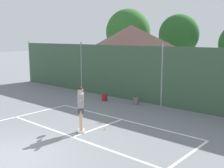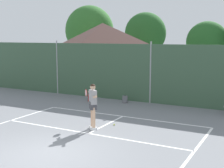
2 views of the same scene
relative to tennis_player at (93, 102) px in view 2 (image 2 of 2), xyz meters
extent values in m
plane|color=slate|center=(0.17, -3.09, -1.11)|extent=(120.00, 120.00, 0.00)
cube|color=white|center=(0.17, 2.41, -1.11)|extent=(8.20, 0.10, 0.01)
cube|color=white|center=(0.17, -0.61, -1.11)|extent=(8.20, 0.10, 0.01)
cube|color=white|center=(0.17, 0.87, -1.11)|extent=(0.10, 2.97, 0.01)
cube|color=#38563D|center=(0.17, 5.91, 0.54)|extent=(26.00, 0.05, 3.31)
cylinder|color=#99999E|center=(-6.33, 5.91, 0.62)|extent=(0.09, 0.09, 3.46)
cylinder|color=#99999E|center=(0.17, 5.91, 0.62)|extent=(0.09, 0.09, 3.46)
cube|color=beige|center=(-5.68, 10.78, 0.40)|extent=(5.59, 4.55, 3.02)
pyramid|color=#513833|center=(-5.68, 10.78, 2.77)|extent=(6.04, 4.91, 1.73)
cylinder|color=brown|center=(-10.62, 16.72, -0.01)|extent=(0.36, 0.36, 2.21)
ellipsoid|color=#2D6628|center=(-10.62, 16.72, 3.20)|extent=(4.95, 4.45, 4.95)
cylinder|color=brown|center=(-4.58, 16.72, 0.08)|extent=(0.36, 0.36, 2.38)
ellipsoid|color=#235623|center=(-4.58, 16.72, 2.89)|extent=(3.81, 3.43, 3.81)
cylinder|color=brown|center=(0.97, 16.72, -0.22)|extent=(0.36, 0.36, 1.79)
ellipsoid|color=#235623|center=(0.97, 16.72, 2.15)|extent=(3.46, 3.11, 3.46)
cube|color=silver|center=(0.10, -0.09, -1.06)|extent=(0.27, 0.27, 0.10)
cube|color=silver|center=(-0.08, 0.08, -1.06)|extent=(0.27, 0.27, 0.10)
cylinder|color=tan|center=(0.10, -0.09, -0.60)|extent=(0.13, 0.13, 0.82)
cylinder|color=tan|center=(-0.08, 0.08, -0.60)|extent=(0.13, 0.13, 0.82)
cube|color=#38383D|center=(0.01, -0.01, -0.13)|extent=(0.43, 0.42, 0.32)
cube|color=gray|center=(0.01, -0.01, 0.21)|extent=(0.45, 0.45, 0.56)
sphere|color=tan|center=(0.01, -0.01, 0.62)|extent=(0.22, 0.22, 0.22)
sphere|color=black|center=(0.01, -0.01, 0.64)|extent=(0.21, 0.21, 0.21)
cylinder|color=tan|center=(-0.15, 0.11, 0.31)|extent=(0.46, 0.45, 0.17)
cylinder|color=tan|center=(0.21, -0.20, 0.26)|extent=(0.43, 0.42, 0.22)
cylinder|color=black|center=(-0.31, 0.23, 0.26)|extent=(0.24, 0.23, 0.04)
torus|color=red|center=(-0.60, 0.44, 0.26)|extent=(0.24, 0.23, 0.30)
cylinder|color=silver|center=(-0.60, 0.44, 0.26)|extent=(0.19, 0.18, 0.26)
sphere|color=#CCE033|center=(0.53, 0.86, -1.08)|extent=(0.07, 0.07, 0.07)
cube|color=maroon|center=(-3.03, 4.69, -0.91)|extent=(0.32, 0.25, 0.40)
cube|color=maroon|center=(-3.00, 4.58, -0.99)|extent=(0.23, 0.12, 0.18)
torus|color=black|center=(-3.03, 4.69, -0.69)|extent=(0.09, 0.04, 0.09)
cube|color=slate|center=(-1.08, 5.23, -0.91)|extent=(0.32, 0.25, 0.40)
cube|color=slate|center=(-1.04, 5.12, -0.99)|extent=(0.23, 0.12, 0.18)
torus|color=black|center=(-1.08, 5.23, -0.69)|extent=(0.09, 0.04, 0.09)
camera|label=1|loc=(7.96, -7.25, 2.70)|focal=44.27mm
camera|label=2|loc=(6.57, -10.67, 2.61)|focal=50.98mm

